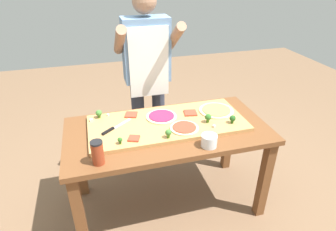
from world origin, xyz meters
TOP-DOWN VIEW (x-y plane):
  - ground_plane at (0.00, 0.00)m, footprint 8.00×8.00m
  - prep_table at (0.00, 0.00)m, footprint 1.51×0.75m
  - cutting_board at (0.01, 0.05)m, footprint 1.18×0.52m
  - chefs_knife at (-0.40, 0.06)m, footprint 0.24×0.19m
  - pizza_whole_tomato_red at (0.11, -0.08)m, footprint 0.21×0.21m
  - pizza_whole_pesto_green at (0.44, 0.11)m, footprint 0.28×0.28m
  - pizza_whole_beet_magenta at (-0.01, 0.13)m, footprint 0.24×0.24m
  - pizza_slice_near_right at (-0.27, -0.11)m, footprint 0.10×0.10m
  - pizza_slice_far_left at (0.23, 0.13)m, footprint 0.11×0.11m
  - pizza_slice_center at (-0.24, 0.23)m, footprint 0.12×0.12m
  - broccoli_floret_center_left at (0.31, -0.04)m, footprint 0.05×0.05m
  - broccoli_floret_front_left at (0.48, -0.10)m, footprint 0.05×0.05m
  - broccoli_floret_back_right at (-0.37, -0.15)m, footprint 0.03×0.03m
  - broccoli_floret_front_right at (-0.04, -0.16)m, footprint 0.05×0.05m
  - broccoli_floret_front_mid at (-0.48, 0.26)m, footprint 0.05×0.05m
  - cheese_crumble_a at (0.32, -0.12)m, footprint 0.03×0.03m
  - cheese_crumble_b at (-0.55, 0.21)m, footprint 0.02×0.02m
  - cheese_crumble_c at (-0.41, 0.27)m, footprint 0.02×0.02m
  - flour_cup at (0.21, -0.29)m, footprint 0.11×0.11m
  - sauce_jar at (-0.52, -0.28)m, footprint 0.08×0.08m
  - cook_center at (-0.02, 0.63)m, footprint 0.54×0.39m

SIDE VIEW (x-z plane):
  - ground_plane at x=0.00m, z-range 0.00..0.00m
  - prep_table at x=0.00m, z-range 0.27..1.02m
  - cutting_board at x=0.01m, z-range 0.75..0.78m
  - pizza_slice_near_right at x=-0.27m, z-range 0.78..0.79m
  - pizza_slice_far_left at x=0.23m, z-range 0.78..0.79m
  - pizza_slice_center at x=-0.24m, z-range 0.78..0.79m
  - chefs_knife at x=-0.40m, z-range 0.78..0.79m
  - pizza_whole_beet_magenta at x=-0.01m, z-range 0.78..0.79m
  - pizza_whole_pesto_green at x=0.44m, z-range 0.78..0.79m
  - pizza_whole_tomato_red at x=0.11m, z-range 0.78..0.79m
  - cheese_crumble_c at x=-0.41m, z-range 0.78..0.79m
  - cheese_crumble_a at x=0.32m, z-range 0.78..0.80m
  - flour_cup at x=0.21m, z-range 0.75..0.83m
  - cheese_crumble_b at x=-0.55m, z-range 0.78..0.80m
  - broccoli_floret_back_right at x=-0.37m, z-range 0.78..0.83m
  - broccoli_floret_front_left at x=0.48m, z-range 0.78..0.85m
  - broccoli_floret_front_mid at x=-0.48m, z-range 0.78..0.85m
  - broccoli_floret_front_right at x=-0.04m, z-range 0.78..0.85m
  - broccoli_floret_center_left at x=0.31m, z-range 0.78..0.85m
  - sauce_jar at x=-0.52m, z-range 0.75..0.91m
  - cook_center at x=-0.02m, z-range 0.16..1.83m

